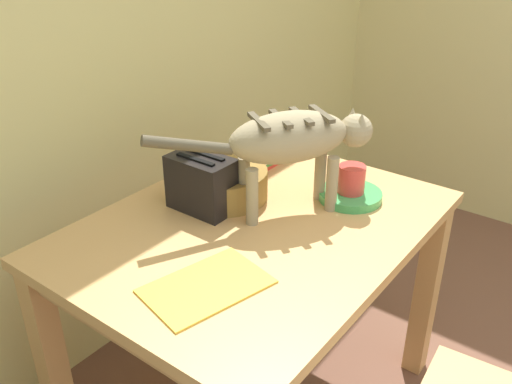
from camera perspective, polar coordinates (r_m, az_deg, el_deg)
name	(u,v)px	position (r m, az deg, el deg)	size (l,w,h in m)	color
wall_rear	(89,19)	(1.98, -16.87, 16.71)	(4.25, 0.11, 2.50)	#D9CB81
dining_table	(256,250)	(1.68, 0.00, -5.96)	(1.12, 0.85, 0.75)	tan
cat	(294,140)	(1.61, 3.94, 5.33)	(0.59, 0.42, 0.32)	gray
saucer_bowl	(350,195)	(1.78, 9.69, -0.34)	(0.20, 0.20, 0.03)	#3F9D51
coffee_mug	(352,179)	(1.76, 9.89, 1.38)	(0.13, 0.08, 0.09)	#CC3A35
magazine	(207,286)	(1.37, -5.13, -9.66)	(0.30, 0.19, 0.01)	gold
book_stack	(260,155)	(2.00, 0.42, 3.81)	(0.20, 0.15, 0.06)	#E13D32
wicker_basket	(224,183)	(1.75, -3.35, 0.92)	(0.28, 0.28, 0.09)	olive
toaster	(202,183)	(1.67, -5.61, 0.88)	(0.12, 0.20, 0.18)	black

